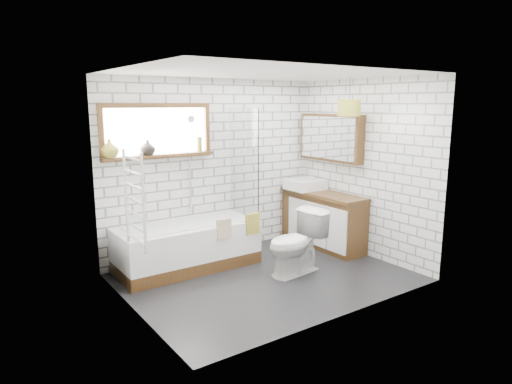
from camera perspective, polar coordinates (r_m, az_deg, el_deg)
floor at (r=5.86m, az=1.35°, el=-10.65°), size 3.40×2.60×0.01m
ceiling at (r=5.45m, az=1.47°, el=14.67°), size 3.40×2.60×0.01m
wall_back at (r=6.60m, az=-5.31°, el=3.08°), size 3.40×0.01×2.50m
wall_front at (r=4.55m, az=11.17°, el=-0.71°), size 3.40×0.01×2.50m
wall_left at (r=4.73m, az=-15.50°, el=-0.46°), size 0.01×2.60×2.50m
wall_right at (r=6.66m, az=13.34°, el=2.89°), size 0.01×2.60×2.50m
window at (r=6.13m, az=-12.17°, el=7.44°), size 1.52×0.16×0.68m
towel_radiator at (r=4.75m, az=-14.96°, el=-0.99°), size 0.06×0.52×1.00m
mirror_cabinet at (r=6.97m, az=9.33°, el=6.71°), size 0.16×1.20×0.70m
shower_riser at (r=6.36m, az=-8.27°, el=3.62°), size 0.02×0.02×1.30m
bathtub at (r=6.16m, az=-8.59°, el=-6.68°), size 1.84×0.81×0.60m
shower_screen at (r=6.37m, az=-1.56°, el=3.70°), size 0.02×0.72×1.50m
towel_green at (r=6.12m, az=-0.45°, el=-3.96°), size 0.20×0.06×0.28m
towel_beige at (r=5.88m, az=-4.04°, el=-4.60°), size 0.20×0.05×0.26m
vanity at (r=7.03m, az=8.34°, el=-3.40°), size 0.47×1.47×0.84m
basin at (r=7.14m, az=6.20°, el=0.95°), size 0.53×0.47×0.16m
tap at (r=7.23m, az=7.17°, el=1.48°), size 0.03×0.03×0.16m
toilet at (r=5.88m, az=5.01°, el=-6.35°), size 0.54×0.84×0.81m
vase_olive at (r=5.90m, az=-17.82°, el=5.03°), size 0.24×0.24×0.23m
vase_dark at (r=6.06m, az=-13.37°, el=5.28°), size 0.23×0.23×0.20m
bottle at (r=6.38m, az=-7.06°, el=5.78°), size 0.09×0.09×0.21m
pendant at (r=6.28m, az=11.56°, el=10.28°), size 0.30×0.30×0.22m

